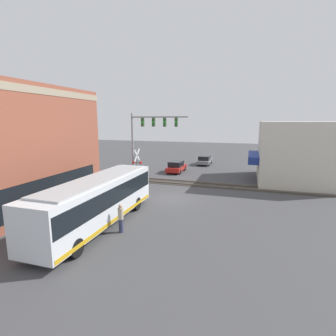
# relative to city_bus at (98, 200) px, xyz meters

# --- Properties ---
(ground_plane) EXTENTS (120.00, 120.00, 0.00)m
(ground_plane) POSITION_rel_city_bus_xyz_m (7.18, -2.80, -1.77)
(ground_plane) COLOR #424244
(shop_building) EXTENTS (9.54, 9.53, 6.72)m
(shop_building) POSITION_rel_city_bus_xyz_m (17.71, -14.43, 1.58)
(shop_building) COLOR beige
(shop_building) RESTS_ON ground
(city_bus) EXTENTS (11.47, 2.59, 3.20)m
(city_bus) POSITION_rel_city_bus_xyz_m (0.00, 0.00, 0.00)
(city_bus) COLOR silver
(city_bus) RESTS_ON ground
(traffic_signal_gantry) EXTENTS (0.42, 6.23, 7.60)m
(traffic_signal_gantry) POSITION_rel_city_bus_xyz_m (11.66, 1.02, 3.89)
(traffic_signal_gantry) COLOR gray
(traffic_signal_gantry) RESTS_ON ground
(crossing_signal) EXTENTS (1.41, 1.18, 3.81)m
(crossing_signal) POSITION_rel_city_bus_xyz_m (11.66, 2.41, 0.52)
(crossing_signal) COLOR gray
(crossing_signal) RESTS_ON ground
(rail_track_near) EXTENTS (2.60, 60.00, 0.15)m
(rail_track_near) POSITION_rel_city_bus_xyz_m (13.18, -2.80, -1.74)
(rail_track_near) COLOR #332D28
(rail_track_near) RESTS_ON ground
(parked_car_red) EXTENTS (4.33, 1.82, 1.50)m
(parked_car_red) POSITION_rel_city_bus_xyz_m (18.99, -0.00, -1.08)
(parked_car_red) COLOR #B21E19
(parked_car_red) RESTS_ON ground
(parked_car_grey) EXTENTS (4.46, 1.82, 1.41)m
(parked_car_grey) POSITION_rel_city_bus_xyz_m (26.25, -2.60, -1.11)
(parked_car_grey) COLOR slate
(parked_car_grey) RESTS_ON ground
(pedestrian_at_crossing) EXTENTS (0.34, 0.34, 1.73)m
(pedestrian_at_crossing) POSITION_rel_city_bus_xyz_m (11.37, 1.99, -0.89)
(pedestrian_at_crossing) COLOR black
(pedestrian_at_crossing) RESTS_ON ground
(pedestrian_near_bus) EXTENTS (0.34, 0.34, 1.81)m
(pedestrian_near_bus) POSITION_rel_city_bus_xyz_m (-0.54, -1.91, -0.84)
(pedestrian_near_bus) COLOR #2D3351
(pedestrian_near_bus) RESTS_ON ground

